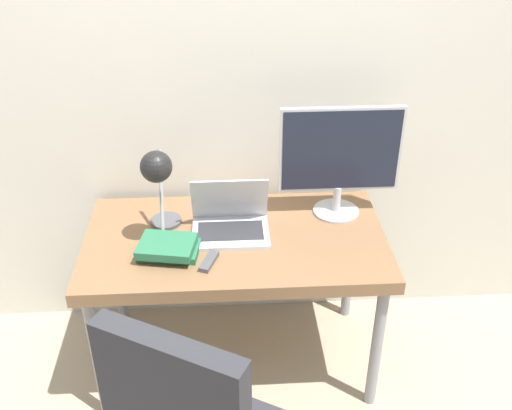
{
  "coord_description": "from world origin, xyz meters",
  "views": [
    {
      "loc": [
        -0.04,
        -1.8,
        2.2
      ],
      "look_at": [
        0.09,
        0.32,
        0.91
      ],
      "focal_mm": 42.0,
      "sensor_mm": 36.0,
      "label": 1
    }
  ],
  "objects_px": {
    "laptop": "(230,221)",
    "monitor": "(340,156)",
    "desk_lamp": "(158,175)",
    "book_stack": "(168,248)"
  },
  "relations": [
    {
      "from": "monitor",
      "to": "book_stack",
      "type": "xyz_separation_m",
      "value": [
        -0.76,
        -0.29,
        -0.26
      ]
    },
    {
      "from": "laptop",
      "to": "monitor",
      "type": "height_order",
      "value": "monitor"
    },
    {
      "from": "monitor",
      "to": "desk_lamp",
      "type": "xyz_separation_m",
      "value": [
        -0.78,
        -0.19,
        0.03
      ]
    },
    {
      "from": "book_stack",
      "to": "laptop",
      "type": "bearing_deg",
      "value": 31.17
    },
    {
      "from": "monitor",
      "to": "book_stack",
      "type": "bearing_deg",
      "value": -158.89
    },
    {
      "from": "monitor",
      "to": "desk_lamp",
      "type": "relative_size",
      "value": 1.24
    },
    {
      "from": "laptop",
      "to": "book_stack",
      "type": "distance_m",
      "value": 0.31
    },
    {
      "from": "laptop",
      "to": "book_stack",
      "type": "height_order",
      "value": "laptop"
    },
    {
      "from": "laptop",
      "to": "desk_lamp",
      "type": "xyz_separation_m",
      "value": [
        -0.29,
        -0.06,
        0.27
      ]
    },
    {
      "from": "desk_lamp",
      "to": "book_stack",
      "type": "distance_m",
      "value": 0.31
    }
  ]
}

